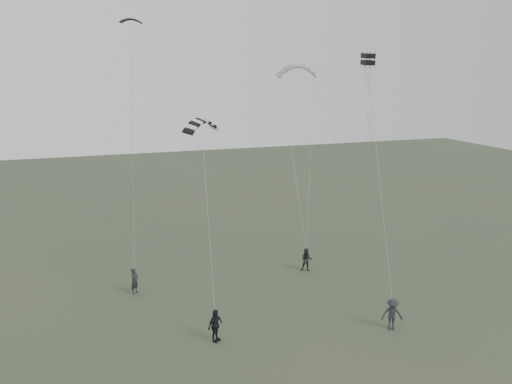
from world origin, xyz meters
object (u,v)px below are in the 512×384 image
object	(u,v)px
flyer_right	(307,260)
kite_box	(368,59)
flyer_far	(392,314)
flyer_center	(215,326)
flyer_left	(135,281)
kite_dark_small	(131,19)
kite_striped	(202,120)
kite_pale_large	(297,66)

from	to	relation	value
flyer_right	kite_box	bearing A→B (deg)	-23.29
flyer_far	flyer_center	bearing A→B (deg)	-169.17
flyer_left	flyer_center	xyz separation A→B (m)	(3.77, -8.10, 0.05)
flyer_left	flyer_right	bearing A→B (deg)	-46.20
kite_dark_small	kite_striped	bearing A→B (deg)	-76.45
flyer_left	flyer_center	distance (m)	8.93
flyer_center	kite_pale_large	bearing A→B (deg)	17.75
flyer_right	kite_striped	bearing A→B (deg)	-134.10
flyer_right	flyer_left	bearing A→B (deg)	-153.10
flyer_far	kite_pale_large	xyz separation A→B (m)	(0.96, 17.27, 14.71)
kite_dark_small	kite_pale_large	world-z (taller)	kite_dark_small
flyer_far	flyer_left	bearing A→B (deg)	166.64
flyer_center	kite_dark_small	bearing A→B (deg)	66.06
kite_striped	flyer_right	bearing A→B (deg)	-18.83
flyer_left	flyer_right	world-z (taller)	flyer_left
flyer_left	kite_pale_large	size ratio (longest dim) A/B	0.53
kite_pale_large	kite_box	world-z (taller)	kite_pale_large
kite_pale_large	flyer_far	bearing A→B (deg)	-80.46
flyer_left	kite_dark_small	distance (m)	18.60
kite_striped	kite_box	bearing A→B (deg)	-38.87
kite_striped	kite_box	xyz separation A→B (m)	(11.35, -0.38, 3.76)
kite_box	kite_dark_small	bearing A→B (deg)	151.67
kite_box	flyer_far	bearing A→B (deg)	-101.82
kite_pale_large	kite_box	size ratio (longest dim) A/B	4.67
flyer_far	kite_box	world-z (taller)	kite_box
flyer_left	kite_box	xyz separation A→B (m)	(15.77, -3.44, 15.11)
flyer_left	flyer_center	size ratio (longest dim) A/B	0.95
flyer_right	flyer_far	xyz separation A→B (m)	(1.07, -10.04, 0.08)
kite_striped	flyer_left	bearing A→B (deg)	108.34
flyer_center	flyer_far	bearing A→B (deg)	-46.80
flyer_far	kite_dark_small	xyz separation A→B (m)	(-13.01, 14.99, 17.88)
flyer_center	kite_striped	size ratio (longest dim) A/B	0.70
kite_dark_small	kite_box	size ratio (longest dim) A/B	2.07
flyer_right	flyer_far	bearing A→B (deg)	-56.17
flyer_center	kite_box	world-z (taller)	kite_box
kite_dark_small	kite_box	distance (m)	16.94
kite_pale_large	kite_striped	distance (m)	15.14
flyer_left	kite_dark_small	world-z (taller)	kite_dark_small
flyer_left	kite_pale_large	xyz separation A→B (m)	(15.18, 7.02, 14.77)
flyer_center	kite_striped	bearing A→B (deg)	47.44
kite_dark_small	kite_pale_large	xyz separation A→B (m)	(13.97, 2.28, -3.17)
flyer_left	kite_dark_small	size ratio (longest dim) A/B	1.20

